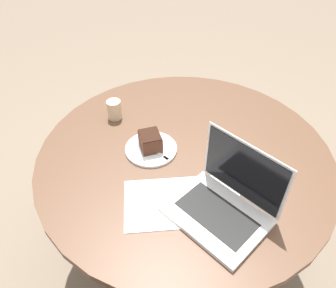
% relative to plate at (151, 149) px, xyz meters
% --- Properties ---
extents(ground_plane, '(12.00, 12.00, 0.00)m').
position_rel_plate_xyz_m(ground_plane, '(-0.12, 0.08, -0.72)').
color(ground_plane, '#6B5B4C').
extents(dining_table, '(1.22, 1.22, 0.72)m').
position_rel_plate_xyz_m(dining_table, '(-0.12, 0.08, -0.14)').
color(dining_table, '#4C3323').
rests_on(dining_table, ground_plane).
extents(paper_document, '(0.47, 0.36, 0.00)m').
position_rel_plate_xyz_m(paper_document, '(0.01, 0.30, -0.00)').
color(paper_document, white).
rests_on(paper_document, dining_table).
extents(plate, '(0.22, 0.22, 0.01)m').
position_rel_plate_xyz_m(plate, '(0.00, 0.00, 0.00)').
color(plate, silver).
rests_on(plate, dining_table).
extents(cake_slice, '(0.10, 0.11, 0.07)m').
position_rel_plate_xyz_m(cake_slice, '(0.00, -0.00, 0.04)').
color(cake_slice, '#472619').
rests_on(cake_slice, plate).
extents(fork, '(0.08, 0.17, 0.00)m').
position_rel_plate_xyz_m(fork, '(-0.01, 0.04, 0.01)').
color(fork, silver).
rests_on(fork, plate).
extents(coffee_glass, '(0.06, 0.06, 0.09)m').
position_rel_plate_xyz_m(coffee_glass, '(0.06, -0.28, 0.04)').
color(coffee_glass, '#C6AD89').
rests_on(coffee_glass, dining_table).
extents(laptop, '(0.34, 0.39, 0.26)m').
position_rel_plate_xyz_m(laptop, '(-0.09, 0.40, 0.04)').
color(laptop, silver).
rests_on(laptop, dining_table).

